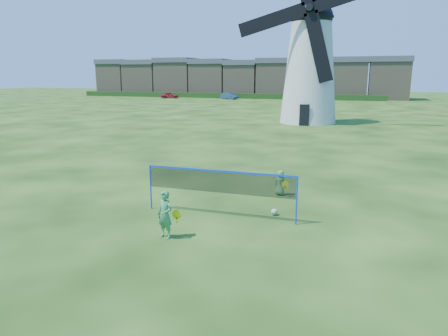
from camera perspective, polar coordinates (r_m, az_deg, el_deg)
ground at (r=13.72m, az=-1.45°, el=-6.50°), size 220.00×220.00×0.00m
windmill at (r=40.55m, az=11.84°, el=14.01°), size 12.89×5.29×16.66m
badminton_net at (r=13.27m, az=-0.63°, el=-2.02°), size 5.05×0.05×1.55m
player_girl at (r=11.75m, az=-8.17°, el=-6.44°), size 0.71×0.45×1.38m
player_boy at (r=15.91m, az=7.85°, el=-2.05°), size 0.64×0.45×0.98m
play_ball at (r=13.76m, az=7.01°, el=-6.06°), size 0.22×0.22×0.22m
terraced_houses at (r=87.59m, az=2.15°, el=12.39°), size 65.05×8.40×8.02m
hedge at (r=82.61m, az=-0.53°, el=10.02°), size 62.00×0.80×1.00m
car_left at (r=82.55m, az=-7.56°, el=9.97°), size 3.67×2.60×1.16m
car_right at (r=79.13m, az=0.71°, el=9.96°), size 3.81×2.62×1.19m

